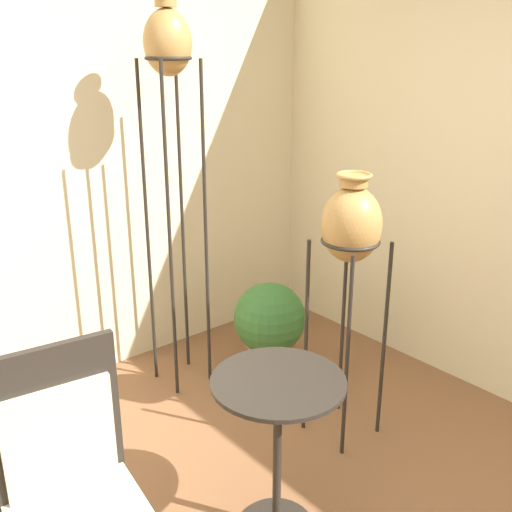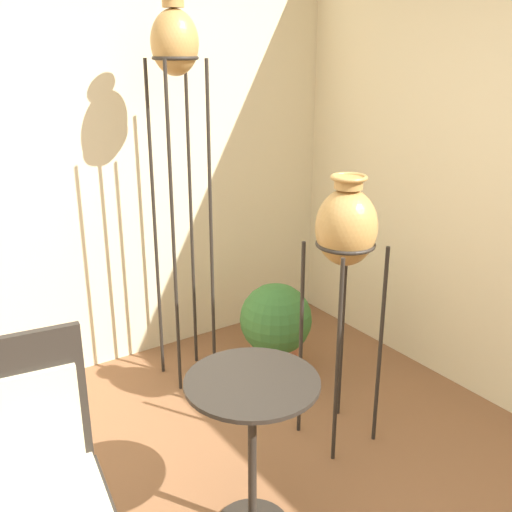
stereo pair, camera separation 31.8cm
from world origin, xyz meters
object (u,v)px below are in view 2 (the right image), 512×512
(side_table, at_px, (252,423))
(potted_plant, at_px, (276,326))
(chair, at_px, (35,476))
(vase_stand_tall, at_px, (176,64))
(vase_stand_medium, at_px, (346,232))

(side_table, distance_m, potted_plant, 1.34)
(chair, height_order, potted_plant, chair)
(vase_stand_tall, bearing_deg, side_table, -106.20)
(chair, distance_m, potted_plant, 1.94)
(vase_stand_tall, relative_size, potted_plant, 3.77)
(vase_stand_tall, bearing_deg, vase_stand_medium, -70.13)
(vase_stand_tall, distance_m, vase_stand_medium, 1.28)
(side_table, bearing_deg, vase_stand_tall, 73.80)
(side_table, height_order, potted_plant, side_table)
(vase_stand_medium, distance_m, potted_plant, 1.09)
(side_table, bearing_deg, potted_plant, 50.04)
(side_table, bearing_deg, vase_stand_medium, 22.18)
(vase_stand_medium, relative_size, side_table, 1.92)
(chair, bearing_deg, side_table, 2.59)
(chair, bearing_deg, potted_plant, 37.07)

